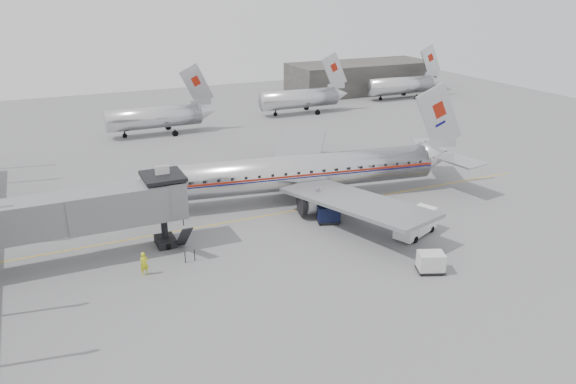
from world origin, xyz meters
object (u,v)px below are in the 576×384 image
at_px(airliner, 304,172).
at_px(baggage_cart_navy, 328,214).
at_px(baggage_cart_white, 431,262).
at_px(service_van, 416,223).
at_px(ramp_worker, 144,264).

xyz_separation_m(airliner, baggage_cart_navy, (-0.73, -6.83, -2.03)).
bearing_deg(baggage_cart_white, baggage_cart_navy, 124.56).
bearing_deg(baggage_cart_white, service_van, 85.04).
relative_size(airliner, baggage_cart_white, 14.44).
height_order(baggage_cart_white, ramp_worker, ramp_worker).
distance_m(baggage_cart_navy, baggage_cart_white, 12.30).
xyz_separation_m(airliner, service_van, (5.11, -12.63, -1.76)).
height_order(service_van, ramp_worker, service_van).
bearing_deg(ramp_worker, airliner, 20.94).
relative_size(service_van, ramp_worker, 2.65).
distance_m(baggage_cart_navy, ramp_worker, 18.26).
bearing_deg(baggage_cart_white, ramp_worker, 178.55).
distance_m(airliner, service_van, 13.74).
relative_size(baggage_cart_navy, baggage_cart_white, 1.01).
bearing_deg(baggage_cart_white, airliner, 117.88).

